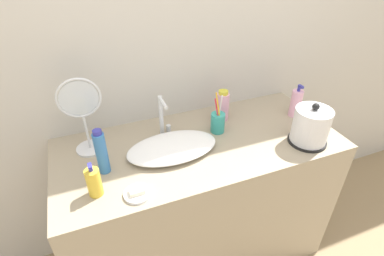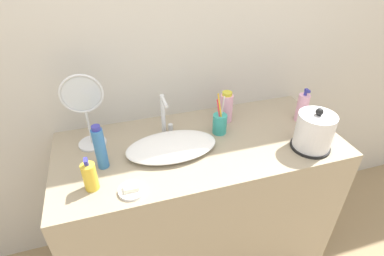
{
  "view_description": "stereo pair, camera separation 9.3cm",
  "coord_description": "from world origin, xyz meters",
  "px_view_note": "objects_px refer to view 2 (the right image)",
  "views": [
    {
      "loc": [
        -0.47,
        -0.77,
        1.73
      ],
      "look_at": [
        -0.04,
        0.31,
        0.95
      ],
      "focal_mm": 28.0,
      "sensor_mm": 36.0,
      "label": 1
    },
    {
      "loc": [
        -0.38,
        -0.8,
        1.73
      ],
      "look_at": [
        -0.04,
        0.31,
        0.95
      ],
      "focal_mm": 28.0,
      "sensor_mm": 36.0,
      "label": 2
    }
  ],
  "objects_px": {
    "faucet": "(164,114)",
    "hand_cream_bottle": "(226,107)",
    "toothbrush_cup": "(220,123)",
    "shampoo_bottle": "(302,107)",
    "lotion_bottle": "(90,176)",
    "vanity_mirror": "(85,108)",
    "mouthwash_bottle": "(100,148)",
    "electric_kettle": "(314,133)"
  },
  "relations": [
    {
      "from": "faucet",
      "to": "hand_cream_bottle",
      "type": "distance_m",
      "value": 0.34
    },
    {
      "from": "toothbrush_cup",
      "to": "shampoo_bottle",
      "type": "height_order",
      "value": "toothbrush_cup"
    },
    {
      "from": "lotion_bottle",
      "to": "vanity_mirror",
      "type": "relative_size",
      "value": 0.43
    },
    {
      "from": "faucet",
      "to": "hand_cream_bottle",
      "type": "relative_size",
      "value": 1.24
    },
    {
      "from": "mouthwash_bottle",
      "to": "vanity_mirror",
      "type": "height_order",
      "value": "vanity_mirror"
    },
    {
      "from": "hand_cream_bottle",
      "to": "vanity_mirror",
      "type": "distance_m",
      "value": 0.71
    },
    {
      "from": "toothbrush_cup",
      "to": "shampoo_bottle",
      "type": "xyz_separation_m",
      "value": [
        0.47,
        -0.02,
        0.02
      ]
    },
    {
      "from": "toothbrush_cup",
      "to": "vanity_mirror",
      "type": "relative_size",
      "value": 0.62
    },
    {
      "from": "faucet",
      "to": "vanity_mirror",
      "type": "bearing_deg",
      "value": 178.59
    },
    {
      "from": "electric_kettle",
      "to": "faucet",
      "type": "bearing_deg",
      "value": 153.09
    },
    {
      "from": "faucet",
      "to": "electric_kettle",
      "type": "relative_size",
      "value": 0.99
    },
    {
      "from": "toothbrush_cup",
      "to": "mouthwash_bottle",
      "type": "bearing_deg",
      "value": -170.65
    },
    {
      "from": "electric_kettle",
      "to": "mouthwash_bottle",
      "type": "height_order",
      "value": "electric_kettle"
    },
    {
      "from": "toothbrush_cup",
      "to": "mouthwash_bottle",
      "type": "height_order",
      "value": "toothbrush_cup"
    },
    {
      "from": "faucet",
      "to": "lotion_bottle",
      "type": "distance_m",
      "value": 0.48
    },
    {
      "from": "hand_cream_bottle",
      "to": "vanity_mirror",
      "type": "xyz_separation_m",
      "value": [
        -0.7,
        -0.01,
        0.12
      ]
    },
    {
      "from": "faucet",
      "to": "electric_kettle",
      "type": "height_order",
      "value": "electric_kettle"
    },
    {
      "from": "electric_kettle",
      "to": "hand_cream_bottle",
      "type": "distance_m",
      "value": 0.45
    },
    {
      "from": "electric_kettle",
      "to": "lotion_bottle",
      "type": "bearing_deg",
      "value": 178.5
    },
    {
      "from": "toothbrush_cup",
      "to": "lotion_bottle",
      "type": "bearing_deg",
      "value": -160.95
    },
    {
      "from": "electric_kettle",
      "to": "toothbrush_cup",
      "type": "xyz_separation_m",
      "value": [
        -0.37,
        0.25,
        -0.03
      ]
    },
    {
      "from": "shampoo_bottle",
      "to": "vanity_mirror",
      "type": "xyz_separation_m",
      "value": [
        -1.09,
        0.1,
        0.12
      ]
    },
    {
      "from": "hand_cream_bottle",
      "to": "mouthwash_bottle",
      "type": "bearing_deg",
      "value": -163.48
    },
    {
      "from": "toothbrush_cup",
      "to": "vanity_mirror",
      "type": "distance_m",
      "value": 0.65
    },
    {
      "from": "shampoo_bottle",
      "to": "hand_cream_bottle",
      "type": "bearing_deg",
      "value": 163.56
    },
    {
      "from": "shampoo_bottle",
      "to": "electric_kettle",
      "type": "bearing_deg",
      "value": -112.36
    },
    {
      "from": "vanity_mirror",
      "to": "electric_kettle",
      "type": "bearing_deg",
      "value": -18.41
    },
    {
      "from": "toothbrush_cup",
      "to": "vanity_mirror",
      "type": "xyz_separation_m",
      "value": [
        -0.63,
        0.09,
        0.15
      ]
    },
    {
      "from": "lotion_bottle",
      "to": "hand_cream_bottle",
      "type": "relative_size",
      "value": 0.91
    },
    {
      "from": "shampoo_bottle",
      "to": "vanity_mirror",
      "type": "bearing_deg",
      "value": 174.66
    },
    {
      "from": "faucet",
      "to": "vanity_mirror",
      "type": "distance_m",
      "value": 0.37
    },
    {
      "from": "electric_kettle",
      "to": "toothbrush_cup",
      "type": "bearing_deg",
      "value": 146.43
    },
    {
      "from": "electric_kettle",
      "to": "vanity_mirror",
      "type": "xyz_separation_m",
      "value": [
        -1.0,
        0.33,
        0.12
      ]
    },
    {
      "from": "hand_cream_bottle",
      "to": "toothbrush_cup",
      "type": "bearing_deg",
      "value": -126.87
    },
    {
      "from": "lotion_bottle",
      "to": "hand_cream_bottle",
      "type": "height_order",
      "value": "hand_cream_bottle"
    },
    {
      "from": "shampoo_bottle",
      "to": "mouthwash_bottle",
      "type": "xyz_separation_m",
      "value": [
        -1.05,
        -0.08,
        0.02
      ]
    },
    {
      "from": "electric_kettle",
      "to": "shampoo_bottle",
      "type": "relative_size",
      "value": 1.14
    },
    {
      "from": "faucet",
      "to": "vanity_mirror",
      "type": "relative_size",
      "value": 0.58
    },
    {
      "from": "hand_cream_bottle",
      "to": "faucet",
      "type": "bearing_deg",
      "value": -176.27
    },
    {
      "from": "lotion_bottle",
      "to": "vanity_mirror",
      "type": "xyz_separation_m",
      "value": [
        0.01,
        0.31,
        0.14
      ]
    },
    {
      "from": "mouthwash_bottle",
      "to": "vanity_mirror",
      "type": "xyz_separation_m",
      "value": [
        -0.04,
        0.18,
        0.1
      ]
    },
    {
      "from": "electric_kettle",
      "to": "mouthwash_bottle",
      "type": "distance_m",
      "value": 0.97
    }
  ]
}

